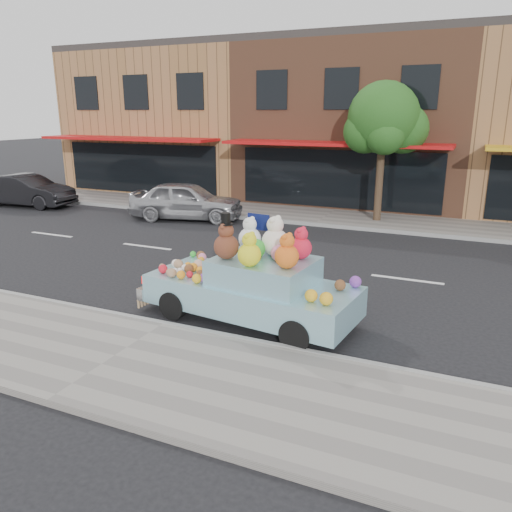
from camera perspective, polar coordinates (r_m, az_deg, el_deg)
The scene contains 11 objects.
ground at distance 14.27m, azimuth 0.79°, elevation -0.62°, with size 120.00×120.00×0.00m, color black.
near_sidewalk at distance 9.05m, azimuth -15.82°, elevation -11.19°, with size 60.00×3.00×0.12m, color gray.
far_sidewalk at distance 20.23m, azimuth 8.03°, elevation 4.43°, with size 60.00×3.00×0.12m, color gray.
near_kerb at distance 10.12m, azimuth -10.44°, elevation -7.77°, with size 60.00×0.12×0.13m, color gray.
far_kerb at distance 18.82m, azimuth 6.76°, elevation 3.61°, with size 60.00×0.12×0.13m, color gray.
storefront_left at distance 28.95m, azimuth -8.50°, elevation 15.07°, with size 10.00×9.80×7.30m.
storefront_mid at distance 25.13m, azimuth 11.92°, elevation 14.76°, with size 10.00×9.80×7.30m.
street_tree at distance 19.42m, azimuth 14.44°, elevation 14.42°, with size 3.00×2.70×5.22m.
car_silver at distance 19.93m, azimuth -7.95°, elevation 6.29°, with size 1.78×4.42×1.51m, color #ABACB0.
car_dark at distance 24.81m, azimuth -24.70°, elevation 6.81°, with size 1.50×4.32×1.42m, color black.
art_car at distance 10.06m, azimuth -0.43°, elevation -3.15°, with size 4.66×2.26×2.26m.
Camera 1 is at (5.32, -12.58, 4.13)m, focal length 35.00 mm.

